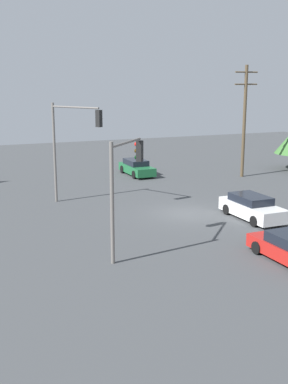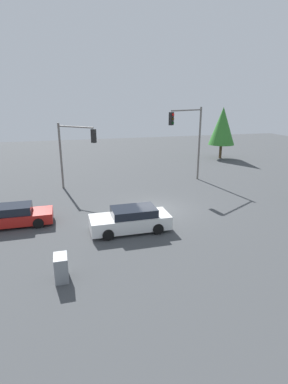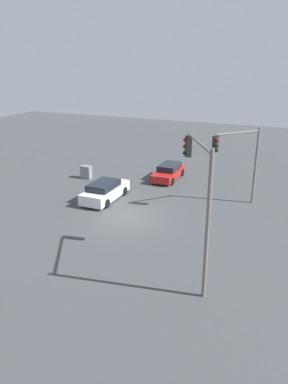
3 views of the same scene
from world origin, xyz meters
name	(u,v)px [view 2 (image 2 of 3)]	position (x,y,z in m)	size (l,w,h in m)	color
ground_plane	(156,209)	(0.00, 0.00, 0.00)	(80.00, 80.00, 0.00)	#424447
sedan_red	(14,216)	(-0.35, 9.24, 0.63)	(1.86, 4.42, 1.30)	red
sedan_white	(131,220)	(-3.02, 2.52, 0.69)	(1.98, 4.66, 1.42)	silver
traffic_signal_main	(74,145)	(6.21, 5.08, 3.84)	(2.73, 2.91, 5.58)	slate
traffic_signal_cross	(189,132)	(6.09, -5.02, 4.66)	(2.39, 3.94, 6.79)	slate
electrical_cabinet	(61,268)	(-7.12, 6.53, 0.56)	(0.91, 0.57, 1.12)	gray
tree_left	(222,126)	(15.95, -13.93, 4.14)	(3.30, 3.30, 6.51)	#4C3823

